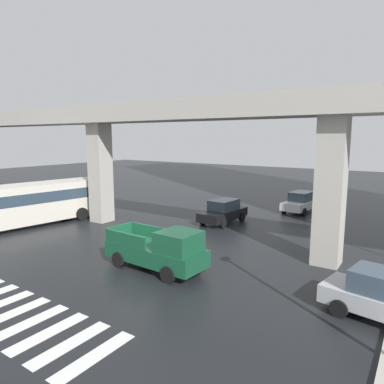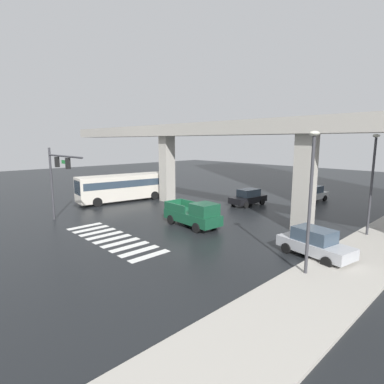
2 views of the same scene
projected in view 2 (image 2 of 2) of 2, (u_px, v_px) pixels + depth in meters
ground_plane at (181, 222)px, 25.71m from camera, size 120.00×120.00×0.00m
crosswalk_stripes at (112, 239)px, 21.32m from camera, size 9.35×2.80×0.01m
elevated_overpass at (222, 135)px, 27.96m from camera, size 55.05×2.53×8.48m
sidewalk_east at (360, 259)px, 17.58m from camera, size 4.00×36.00×0.15m
pickup_truck at (195, 215)px, 24.14m from camera, size 5.19×2.28×2.08m
city_bus at (126, 186)px, 34.65m from camera, size 3.98×11.04×2.99m
sedan_silver at (315, 243)px, 17.90m from camera, size 4.53×2.49×1.72m
sedan_white at (312, 194)px, 34.64m from camera, size 2.33×4.47×1.72m
sedan_black at (248, 197)px, 32.42m from camera, size 2.19×4.41×1.72m
traffic_signal_mast at (58, 171)px, 24.70m from camera, size 6.49×0.32×6.20m
street_lamp_near_corner at (311, 187)px, 14.77m from camera, size 0.44×0.70×7.24m
street_lamp_mid_block at (373, 173)px, 21.10m from camera, size 0.44×0.70×7.24m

